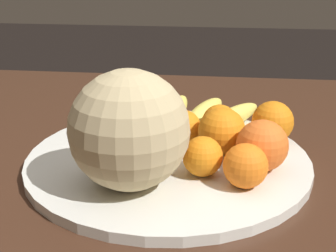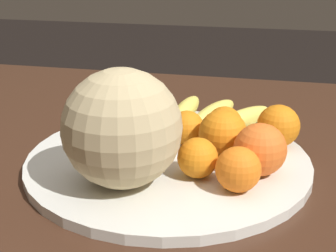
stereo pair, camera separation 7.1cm
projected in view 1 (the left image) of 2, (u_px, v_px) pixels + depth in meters
name	position (u px, v px, depth m)	size (l,w,h in m)	color
kitchen_table	(154.00, 212.00, 0.76)	(1.51, 1.12, 0.74)	#3D2316
fruit_bowl	(168.00, 160.00, 0.74)	(0.44, 0.44, 0.02)	silver
melon	(129.00, 130.00, 0.62)	(0.16, 0.16, 0.16)	tan
banana_bunch	(190.00, 112.00, 0.87)	(0.25, 0.20, 0.04)	brown
orange_front_left	(222.00, 131.00, 0.73)	(0.07, 0.07, 0.07)	orange
orange_front_right	(262.00, 145.00, 0.68)	(0.08, 0.08, 0.08)	orange
orange_mid_center	(245.00, 166.00, 0.63)	(0.06, 0.06, 0.06)	orange
orange_back_left	(184.00, 127.00, 0.77)	(0.06, 0.06, 0.06)	orange
orange_back_right	(273.00, 122.00, 0.78)	(0.07, 0.07, 0.07)	orange
orange_top_small	(219.00, 122.00, 0.79)	(0.06, 0.06, 0.06)	orange
orange_side_extra	(203.00, 156.00, 0.66)	(0.06, 0.06, 0.06)	orange
produce_tag	(249.00, 153.00, 0.74)	(0.09, 0.07, 0.00)	white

